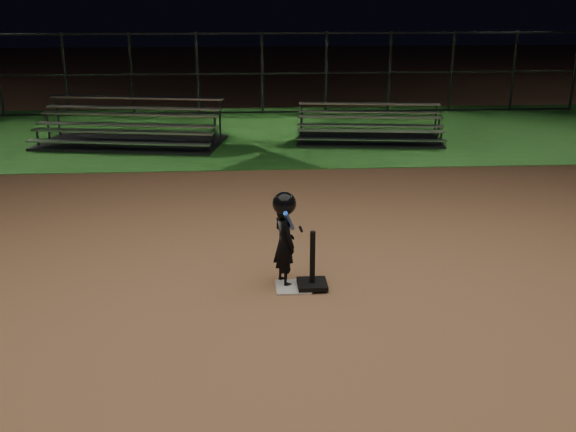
{
  "coord_description": "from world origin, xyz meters",
  "views": [
    {
      "loc": [
        -0.59,
        -7.82,
        3.66
      ],
      "look_at": [
        0.0,
        1.0,
        0.65
      ],
      "focal_mm": 41.19,
      "sensor_mm": 36.0,
      "label": 1
    }
  ],
  "objects_px": {
    "batting_tee": "(312,277)",
    "bleacher_right": "(369,134)",
    "child_batter": "(284,236)",
    "bleacher_left": "(131,136)",
    "home_plate": "(293,287)"
  },
  "relations": [
    {
      "from": "bleacher_left",
      "to": "bleacher_right",
      "type": "height_order",
      "value": "bleacher_left"
    },
    {
      "from": "child_batter",
      "to": "bleacher_right",
      "type": "distance_m",
      "value": 9.03
    },
    {
      "from": "home_plate",
      "to": "child_batter",
      "type": "relative_size",
      "value": 0.36
    },
    {
      "from": "bleacher_right",
      "to": "child_batter",
      "type": "bearing_deg",
      "value": -100.42
    },
    {
      "from": "bleacher_left",
      "to": "home_plate",
      "type": "bearing_deg",
      "value": -58.38
    },
    {
      "from": "bleacher_right",
      "to": "bleacher_left",
      "type": "bearing_deg",
      "value": -172.97
    },
    {
      "from": "home_plate",
      "to": "child_batter",
      "type": "distance_m",
      "value": 0.68
    },
    {
      "from": "child_batter",
      "to": "bleacher_left",
      "type": "height_order",
      "value": "child_batter"
    },
    {
      "from": "batting_tee",
      "to": "bleacher_right",
      "type": "bearing_deg",
      "value": 74.9
    },
    {
      "from": "batting_tee",
      "to": "bleacher_left",
      "type": "distance_m",
      "value": 9.52
    },
    {
      "from": "child_batter",
      "to": "bleacher_left",
      "type": "relative_size",
      "value": 0.26
    },
    {
      "from": "batting_tee",
      "to": "bleacher_right",
      "type": "xyz_separation_m",
      "value": [
        2.36,
        8.76,
        0.02
      ]
    },
    {
      "from": "child_batter",
      "to": "bleacher_right",
      "type": "height_order",
      "value": "child_batter"
    },
    {
      "from": "batting_tee",
      "to": "bleacher_right",
      "type": "relative_size",
      "value": 0.2
    },
    {
      "from": "batting_tee",
      "to": "bleacher_right",
      "type": "height_order",
      "value": "bleacher_right"
    }
  ]
}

